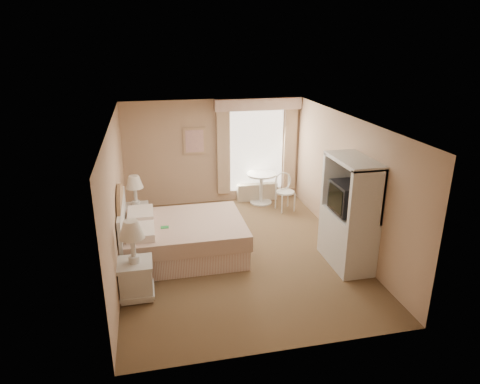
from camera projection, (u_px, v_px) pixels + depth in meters
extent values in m
cube|color=brown|center=(238.00, 252.00, 8.08)|extent=(4.20, 5.50, 0.01)
cube|color=silver|center=(237.00, 121.00, 7.22)|extent=(4.20, 5.50, 0.01)
cube|color=tan|center=(214.00, 152.00, 10.18)|extent=(4.20, 0.01, 2.50)
cube|color=tan|center=(285.00, 266.00, 5.13)|extent=(4.20, 0.01, 2.50)
cube|color=tan|center=(116.00, 199.00, 7.23)|extent=(0.01, 5.50, 2.50)
cube|color=tan|center=(346.00, 182.00, 8.07)|extent=(0.01, 5.50, 2.50)
cube|color=white|center=(257.00, 150.00, 10.36)|extent=(1.30, 0.02, 2.00)
cube|color=tan|center=(223.00, 152.00, 10.15)|extent=(0.30, 0.08, 2.05)
cube|color=tan|center=(290.00, 149.00, 10.48)|extent=(0.30, 0.08, 2.05)
cube|color=tan|center=(258.00, 104.00, 9.89)|extent=(2.05, 0.20, 0.28)
cube|color=beige|center=(257.00, 192.00, 10.63)|extent=(1.00, 0.22, 0.42)
cube|color=tan|center=(194.00, 141.00, 9.96)|extent=(0.52, 0.03, 0.62)
cube|color=beige|center=(195.00, 141.00, 9.94)|extent=(0.42, 0.02, 0.52)
cube|color=tan|center=(184.00, 246.00, 7.93)|extent=(2.17, 1.65, 0.37)
cube|color=#C4A293|center=(183.00, 230.00, 7.82)|extent=(2.23, 1.71, 0.29)
cube|color=silver|center=(141.00, 232.00, 7.24)|extent=(0.46, 0.64, 0.14)
cube|color=silver|center=(141.00, 214.00, 7.96)|extent=(0.46, 0.64, 0.14)
cube|color=green|center=(165.00, 227.00, 7.56)|extent=(0.14, 0.10, 0.01)
cube|color=silver|center=(123.00, 232.00, 7.59)|extent=(0.06, 1.76, 1.14)
cylinder|color=#96754F|center=(123.00, 227.00, 7.56)|extent=(0.05, 1.55, 1.55)
cube|color=silver|center=(136.00, 281.00, 6.61)|extent=(0.49, 0.49, 0.53)
cube|color=silver|center=(135.00, 264.00, 6.51)|extent=(0.53, 0.53, 0.06)
cube|color=silver|center=(137.00, 291.00, 6.68)|extent=(0.53, 0.53, 0.05)
cylinder|color=silver|center=(134.00, 259.00, 6.48)|extent=(0.17, 0.17, 0.11)
cylinder|color=silver|center=(133.00, 247.00, 6.41)|extent=(0.07, 0.07, 0.42)
cone|color=silver|center=(131.00, 229.00, 6.31)|extent=(0.38, 0.38, 0.27)
cube|color=silver|center=(138.00, 219.00, 8.90)|extent=(0.45, 0.45, 0.49)
cube|color=silver|center=(136.00, 207.00, 8.81)|extent=(0.49, 0.49, 0.06)
cube|color=silver|center=(138.00, 226.00, 8.96)|extent=(0.49, 0.49, 0.05)
cylinder|color=silver|center=(136.00, 203.00, 8.78)|extent=(0.16, 0.16, 0.10)
cylinder|color=silver|center=(135.00, 194.00, 8.71)|extent=(0.07, 0.07, 0.39)
cone|color=silver|center=(134.00, 182.00, 8.62)|extent=(0.35, 0.35, 0.26)
cylinder|color=silver|center=(261.00, 202.00, 10.50)|extent=(0.53, 0.53, 0.03)
cylinder|color=silver|center=(261.00, 188.00, 10.37)|extent=(0.08, 0.08, 0.71)
cylinder|color=silver|center=(261.00, 174.00, 10.25)|extent=(0.71, 0.71, 0.04)
cylinder|color=silver|center=(282.00, 204.00, 9.80)|extent=(0.03, 0.03, 0.43)
cylinder|color=silver|center=(294.00, 202.00, 9.92)|extent=(0.03, 0.03, 0.43)
cylinder|color=silver|center=(276.00, 200.00, 10.09)|extent=(0.03, 0.03, 0.43)
cylinder|color=silver|center=(288.00, 198.00, 10.20)|extent=(0.03, 0.03, 0.43)
cylinder|color=silver|center=(285.00, 192.00, 9.92)|extent=(0.49, 0.49, 0.04)
torus|color=silver|center=(283.00, 181.00, 9.96)|extent=(0.43, 0.17, 0.41)
cylinder|color=silver|center=(276.00, 183.00, 9.95)|extent=(0.03, 0.03, 0.38)
cylinder|color=silver|center=(289.00, 182.00, 10.06)|extent=(0.03, 0.03, 0.38)
cube|color=silver|center=(347.00, 239.00, 7.55)|extent=(0.59, 1.17, 0.96)
cube|color=silver|center=(367.00, 199.00, 6.73)|extent=(0.59, 0.09, 0.96)
cube|color=silver|center=(338.00, 178.00, 7.72)|extent=(0.59, 0.09, 0.96)
cube|color=silver|center=(354.00, 160.00, 7.06)|extent=(0.59, 1.17, 0.06)
cube|color=silver|center=(366.00, 186.00, 7.28)|extent=(0.04, 1.17, 0.96)
cube|color=black|center=(349.00, 198.00, 7.28)|extent=(0.51, 0.64, 0.51)
cube|color=black|center=(335.00, 199.00, 7.23)|extent=(0.02, 0.53, 0.43)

